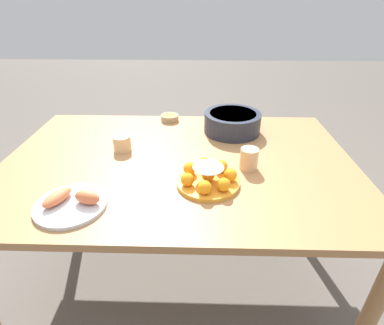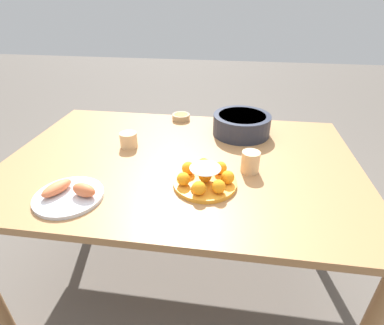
# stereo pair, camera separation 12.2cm
# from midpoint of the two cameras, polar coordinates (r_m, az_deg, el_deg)

# --- Properties ---
(ground_plane) EXTENTS (12.00, 12.00, 0.00)m
(ground_plane) POSITION_cam_midpoint_polar(r_m,az_deg,el_deg) (1.84, 0.37, -20.75)
(ground_plane) COLOR #5B544C
(dining_table) EXTENTS (1.54, 1.04, 0.77)m
(dining_table) POSITION_cam_midpoint_polar(r_m,az_deg,el_deg) (1.37, 0.46, -2.43)
(dining_table) COLOR #A87547
(dining_table) RESTS_ON ground_plane
(cake_plate) EXTENTS (0.25, 0.25, 0.08)m
(cake_plate) POSITION_cam_midpoint_polar(r_m,az_deg,el_deg) (1.14, 5.63, -3.04)
(cake_plate) COLOR gold
(cake_plate) RESTS_ON dining_table
(serving_bowl) EXTENTS (0.29, 0.29, 0.10)m
(serving_bowl) POSITION_cam_midpoint_polar(r_m,az_deg,el_deg) (1.58, 11.64, 7.17)
(serving_bowl) COLOR #232838
(serving_bowl) RESTS_ON dining_table
(sauce_bowl) EXTENTS (0.10, 0.10, 0.03)m
(sauce_bowl) POSITION_cam_midpoint_polar(r_m,az_deg,el_deg) (1.74, -0.08, 8.65)
(sauce_bowl) COLOR tan
(sauce_bowl) RESTS_ON dining_table
(seafood_platter) EXTENTS (0.25, 0.25, 0.06)m
(seafood_platter) POSITION_cam_midpoint_polar(r_m,az_deg,el_deg) (1.14, -19.60, -5.74)
(seafood_platter) COLOR silver
(seafood_platter) RESTS_ON dining_table
(cup_near) EXTENTS (0.07, 0.07, 0.09)m
(cup_near) POSITION_cam_midpoint_polar(r_m,az_deg,el_deg) (1.25, 13.82, 0.02)
(cup_near) COLOR #DBB27F
(cup_near) RESTS_ON dining_table
(cup_far) EXTENTS (0.08, 0.08, 0.07)m
(cup_far) POSITION_cam_midpoint_polar(r_m,az_deg,el_deg) (1.44, -9.63, 4.22)
(cup_far) COLOR #DBB27F
(cup_far) RESTS_ON dining_table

